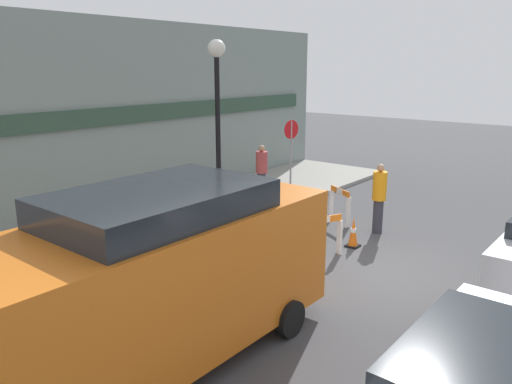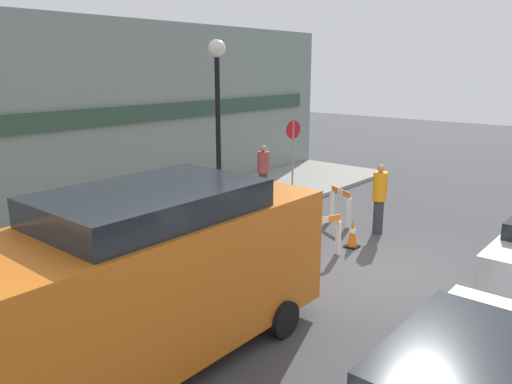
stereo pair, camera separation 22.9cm
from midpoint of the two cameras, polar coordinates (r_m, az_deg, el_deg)
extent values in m
plane|color=#424244|center=(10.86, 15.30, -8.92)|extent=(60.00, 60.00, 0.00)
cube|color=gray|center=(14.42, -8.52, -2.50)|extent=(18.00, 3.79, 0.13)
cube|color=gray|center=(15.41, -13.92, 8.50)|extent=(18.00, 0.12, 5.50)
cube|color=#2D4738|center=(15.32, -13.68, 8.67)|extent=(16.20, 0.10, 0.50)
cylinder|color=black|center=(13.41, -4.67, -2.84)|extent=(0.29, 0.29, 0.24)
cylinder|color=black|center=(12.96, -4.85, 5.74)|extent=(0.13, 0.13, 4.28)
sphere|color=silver|center=(12.83, -5.08, 16.03)|extent=(0.44, 0.44, 0.44)
cylinder|color=gray|center=(16.08, 3.60, 3.93)|extent=(0.06, 0.06, 2.36)
cylinder|color=red|center=(15.95, 3.65, 7.14)|extent=(0.59, 0.13, 0.60)
cube|color=white|center=(11.97, -8.01, -3.87)|extent=(0.14, 0.07, 0.97)
cube|color=white|center=(11.41, -5.62, -4.71)|extent=(0.14, 0.07, 0.97)
cube|color=orange|center=(11.52, -6.93, -1.63)|extent=(0.09, 0.82, 0.15)
cube|color=white|center=(11.52, -6.93, -1.63)|extent=(0.05, 0.25, 0.14)
cube|color=white|center=(11.00, 5.36, -5.89)|extent=(0.11, 0.14, 0.81)
cube|color=white|center=(11.49, 8.94, -5.13)|extent=(0.11, 0.14, 0.81)
cube|color=orange|center=(11.09, 7.27, -3.18)|extent=(0.87, 0.37, 0.15)
cube|color=white|center=(11.09, 7.27, -3.18)|extent=(0.27, 0.13, 0.14)
cube|color=white|center=(13.39, 9.98, -2.34)|extent=(0.14, 0.12, 0.82)
cube|color=white|center=(14.11, 8.12, -1.42)|extent=(0.14, 0.12, 0.82)
cube|color=orange|center=(13.62, 9.10, 0.09)|extent=(0.47, 0.83, 0.15)
cube|color=white|center=(13.62, 9.10, 0.09)|extent=(0.16, 0.26, 0.14)
cube|color=white|center=(13.62, 0.64, -1.80)|extent=(0.09, 0.14, 0.83)
cube|color=white|center=(13.19, -1.85, -2.34)|extent=(0.09, 0.14, 0.83)
cube|color=orange|center=(13.27, -0.59, -0.03)|extent=(0.78, 0.20, 0.15)
cube|color=white|center=(13.27, -0.59, -0.03)|extent=(0.24, 0.08, 0.14)
cube|color=black|center=(14.24, 1.64, -2.75)|extent=(0.30, 0.30, 0.04)
cone|color=orange|center=(14.16, 1.65, -1.72)|extent=(0.23, 0.22, 0.50)
cylinder|color=white|center=(14.16, 1.65, -1.62)|extent=(0.13, 0.13, 0.07)
cube|color=black|center=(12.13, 10.45, -6.06)|extent=(0.30, 0.30, 0.04)
cone|color=orange|center=(12.01, 10.52, -4.46)|extent=(0.23, 0.23, 0.67)
cylinder|color=white|center=(12.00, 10.53, -4.31)|extent=(0.13, 0.13, 0.09)
cube|color=black|center=(12.89, -3.40, -4.61)|extent=(0.30, 0.30, 0.04)
cone|color=orange|center=(12.79, -3.42, -3.24)|extent=(0.22, 0.22, 0.61)
cylinder|color=white|center=(12.78, -3.42, -3.11)|extent=(0.13, 0.13, 0.09)
cube|color=black|center=(11.08, -2.94, -7.82)|extent=(0.30, 0.30, 0.04)
cone|color=orange|center=(10.99, -2.95, -6.58)|extent=(0.23, 0.22, 0.47)
cylinder|color=white|center=(10.98, -2.95, -6.46)|extent=(0.13, 0.13, 0.07)
cube|color=black|center=(11.15, -6.65, -7.76)|extent=(0.30, 0.30, 0.04)
cone|color=orange|center=(11.03, -6.70, -6.22)|extent=(0.22, 0.22, 0.60)
cylinder|color=white|center=(11.02, -6.70, -6.08)|extent=(0.13, 0.13, 0.08)
cube|color=black|center=(10.73, 1.72, -8.57)|extent=(0.30, 0.30, 0.04)
cone|color=orange|center=(10.61, 1.73, -7.04)|extent=(0.23, 0.22, 0.58)
cylinder|color=white|center=(10.60, 1.74, -6.89)|extent=(0.13, 0.13, 0.08)
cylinder|color=#33333D|center=(13.13, 13.26, -2.72)|extent=(0.36, 0.36, 0.87)
cylinder|color=orange|center=(12.92, 13.46, 0.68)|extent=(0.49, 0.49, 0.73)
sphere|color=tan|center=(12.82, 13.58, 2.69)|extent=(0.27, 0.27, 0.19)
cylinder|color=#33333D|center=(15.71, 0.23, 0.81)|extent=(0.33, 0.33, 0.80)
cylinder|color=#A33D3D|center=(15.56, 0.23, 3.43)|extent=(0.46, 0.46, 0.67)
sphere|color=tan|center=(15.49, 0.23, 5.01)|extent=(0.25, 0.25, 0.20)
cube|color=#1E2328|center=(5.34, 24.50, -18.51)|extent=(2.09, 1.59, 0.50)
cylinder|color=black|center=(7.08, 19.05, -19.83)|extent=(0.60, 0.18, 0.60)
cylinder|color=black|center=(9.17, 24.30, -12.12)|extent=(0.60, 0.18, 0.60)
cube|color=#D16619|center=(7.26, -11.52, -9.89)|extent=(5.39, 2.05, 1.89)
cube|color=#1E2328|center=(6.93, -11.90, -2.73)|extent=(2.97, 1.88, 0.79)
cylinder|color=black|center=(9.35, -7.30, -10.38)|extent=(0.60, 0.18, 0.60)
cylinder|color=black|center=(8.13, 3.07, -14.25)|extent=(0.60, 0.18, 0.60)
cylinder|color=black|center=(7.73, -26.38, -17.48)|extent=(0.60, 0.18, 0.60)
camera|label=1|loc=(0.11, -90.51, -0.13)|focal=35.00mm
camera|label=2|loc=(0.11, 89.49, 0.13)|focal=35.00mm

